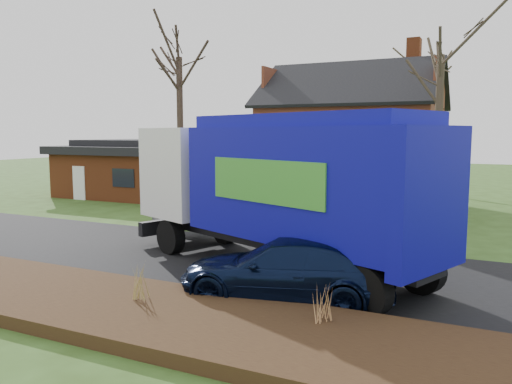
% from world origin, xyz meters
% --- Properties ---
extents(ground, '(120.00, 120.00, 0.00)m').
position_xyz_m(ground, '(0.00, 0.00, 0.00)').
color(ground, '#2F4818').
rests_on(ground, ground).
extents(road, '(80.00, 7.00, 0.02)m').
position_xyz_m(road, '(0.00, 0.00, 0.01)').
color(road, black).
rests_on(road, ground).
extents(mulch_verge, '(80.00, 3.50, 0.30)m').
position_xyz_m(mulch_verge, '(0.00, -5.30, 0.15)').
color(mulch_verge, black).
rests_on(mulch_verge, ground).
extents(main_house, '(12.95, 8.95, 9.26)m').
position_xyz_m(main_house, '(1.49, 13.91, 4.03)').
color(main_house, '#BEB599').
rests_on(main_house, ground).
extents(ranch_house, '(9.80, 8.20, 3.70)m').
position_xyz_m(ranch_house, '(-12.00, 13.00, 1.81)').
color(ranch_house, brown).
rests_on(ranch_house, ground).
extents(garbage_truck, '(11.13, 6.79, 4.65)m').
position_xyz_m(garbage_truck, '(3.41, -0.40, 2.68)').
color(garbage_truck, black).
rests_on(garbage_truck, ground).
extents(silver_sedan, '(4.85, 2.75, 1.51)m').
position_xyz_m(silver_sedan, '(-2.15, 4.89, 0.76)').
color(silver_sedan, '#979A9E').
rests_on(silver_sedan, ground).
extents(navy_wagon, '(5.65, 3.17, 1.55)m').
position_xyz_m(navy_wagon, '(4.63, -2.78, 0.77)').
color(navy_wagon, black).
rests_on(navy_wagon, ground).
extents(tree_front_west, '(3.81, 3.81, 11.34)m').
position_xyz_m(tree_front_west, '(-6.23, 8.92, 9.34)').
color(tree_front_west, '#382A21').
rests_on(tree_front_west, ground).
extents(tree_front_east, '(3.60, 3.60, 10.01)m').
position_xyz_m(tree_front_east, '(7.01, 8.65, 8.14)').
color(tree_front_east, '#403426').
rests_on(tree_front_east, ground).
extents(tree_back, '(3.38, 3.38, 10.70)m').
position_xyz_m(tree_back, '(5.03, 22.28, 8.92)').
color(tree_back, '#473A2A').
rests_on(tree_back, ground).
extents(grass_clump_mid, '(0.30, 0.25, 0.85)m').
position_xyz_m(grass_clump_mid, '(1.93, -4.96, 0.73)').
color(grass_clump_mid, olive).
rests_on(grass_clump_mid, mulch_verge).
extents(grass_clump_east, '(0.30, 0.25, 0.76)m').
position_xyz_m(grass_clump_east, '(6.15, -4.51, 0.68)').
color(grass_clump_east, '#B3814F').
rests_on(grass_clump_east, mulch_verge).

